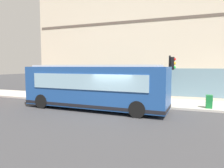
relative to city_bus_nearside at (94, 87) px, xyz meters
name	(u,v)px	position (x,y,z in m)	size (l,w,h in m)	color
ground	(115,114)	(-0.79, -1.82, -1.55)	(120.00, 120.00, 0.00)	#38383A
sidewalk_curb	(133,101)	(3.75, -1.82, -1.48)	(3.88, 40.00, 0.15)	#B2ADA3
building_corner	(147,34)	(9.38, -1.82, 4.84)	(7.42, 21.96, 12.81)	beige
city_bus_nearside	(94,87)	(0.00, 0.00, 0.00)	(2.92, 10.13, 3.07)	#1E478C
traffic_light_near_corner	(171,71)	(2.29, -4.94, 1.10)	(0.32, 0.49, 3.59)	black
fire_hydrant	(113,94)	(4.17, 0.15, -1.04)	(0.35, 0.35, 0.74)	gold
pedestrian_near_hydrant	(69,87)	(2.69, 3.77, -0.40)	(0.32, 0.32, 1.75)	black
pedestrian_near_building_entrance	(52,85)	(4.00, 6.60, -0.46)	(0.32, 0.32, 1.65)	silver
pedestrian_by_light_pole	(149,88)	(4.67, -2.97, -0.44)	(0.32, 0.32, 1.68)	#99994C
pedestrian_walking_along_curb	(87,85)	(4.58, 2.96, -0.38)	(0.32, 0.32, 1.78)	black
newspaper_vending_box	(209,101)	(2.42, -7.45, -0.95)	(0.44, 0.42, 0.90)	#197233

